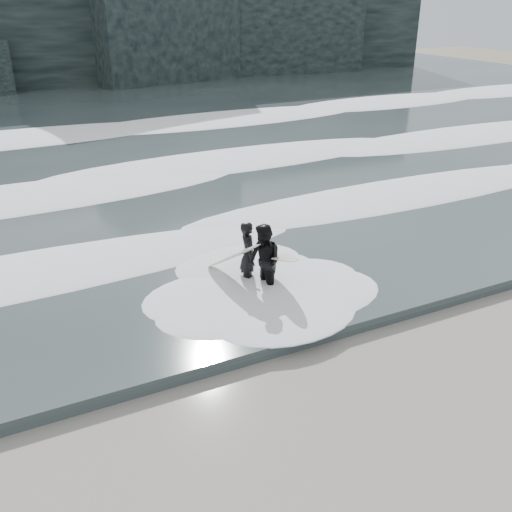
% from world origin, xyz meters
% --- Properties ---
extents(ground, '(120.00, 120.00, 0.00)m').
position_xyz_m(ground, '(0.00, 0.00, 0.00)').
color(ground, '#827457').
rests_on(ground, ground).
extents(sea, '(90.00, 52.00, 0.30)m').
position_xyz_m(sea, '(0.00, 29.00, 0.15)').
color(sea, '#323D3F').
rests_on(sea, ground).
extents(headland, '(70.00, 9.00, 10.00)m').
position_xyz_m(headland, '(0.00, 46.00, 5.00)').
color(headland, black).
rests_on(headland, ground).
extents(foam_near, '(60.00, 3.20, 0.20)m').
position_xyz_m(foam_near, '(0.00, 9.00, 0.40)').
color(foam_near, white).
rests_on(foam_near, sea).
extents(foam_mid, '(60.00, 4.00, 0.24)m').
position_xyz_m(foam_mid, '(0.00, 16.00, 0.42)').
color(foam_mid, white).
rests_on(foam_mid, sea).
extents(foam_far, '(60.00, 4.80, 0.30)m').
position_xyz_m(foam_far, '(0.00, 25.00, 0.45)').
color(foam_far, white).
rests_on(foam_far, sea).
extents(surfer_left, '(1.31, 1.94, 1.80)m').
position_xyz_m(surfer_left, '(-0.62, 6.19, 0.91)').
color(surfer_left, black).
rests_on(surfer_left, ground).
extents(surfer_right, '(1.14, 1.96, 1.92)m').
position_xyz_m(surfer_right, '(-0.41, 5.49, 0.97)').
color(surfer_right, black).
rests_on(surfer_right, ground).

